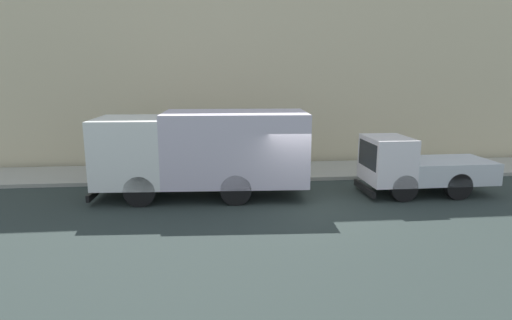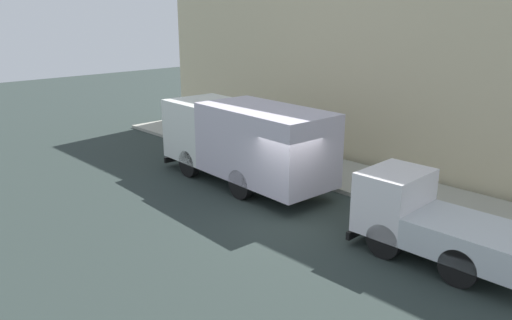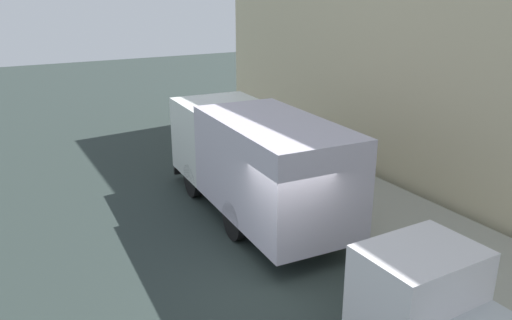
# 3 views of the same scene
# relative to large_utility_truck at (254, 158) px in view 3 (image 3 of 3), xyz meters

# --- Properties ---
(ground) EXTENTS (80.00, 80.00, 0.00)m
(ground) POSITION_rel_large_utility_truck_xyz_m (-1.23, -3.46, -1.77)
(ground) COLOR #28322F
(sidewalk) EXTENTS (3.26, 30.00, 0.15)m
(sidewalk) POSITION_rel_large_utility_truck_xyz_m (3.40, -3.46, -1.69)
(sidewalk) COLOR #A0A093
(sidewalk) RESTS_ON ground
(building_facade) EXTENTS (0.50, 30.00, 9.94)m
(building_facade) POSITION_rel_large_utility_truck_xyz_m (5.53, -3.46, 3.20)
(building_facade) COLOR beige
(building_facade) RESTS_ON ground
(large_utility_truck) EXTENTS (2.94, 7.77, 3.12)m
(large_utility_truck) POSITION_rel_large_utility_truck_xyz_m (0.00, 0.00, 0.00)
(large_utility_truck) COLOR white
(large_utility_truck) RESTS_ON ground
(pedestrian_walking) EXTENTS (0.40, 0.40, 1.61)m
(pedestrian_walking) POSITION_rel_large_utility_truck_xyz_m (3.73, 1.96, -0.77)
(pedestrian_walking) COLOR black
(pedestrian_walking) RESTS_ON sidewalk
(pedestrian_standing) EXTENTS (0.50, 0.50, 1.71)m
(pedestrian_standing) POSITION_rel_large_utility_truck_xyz_m (2.85, 3.84, -0.71)
(pedestrian_standing) COLOR #442E57
(pedestrian_standing) RESTS_ON sidewalk
(traffic_cone_orange) EXTENTS (0.41, 0.41, 0.58)m
(traffic_cone_orange) POSITION_rel_large_utility_truck_xyz_m (2.27, 4.11, -1.32)
(traffic_cone_orange) COLOR orange
(traffic_cone_orange) RESTS_ON sidewalk
(street_sign_post) EXTENTS (0.44, 0.08, 2.49)m
(street_sign_post) POSITION_rel_large_utility_truck_xyz_m (2.15, -0.50, -0.14)
(street_sign_post) COLOR #4C5156
(street_sign_post) RESTS_ON sidewalk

